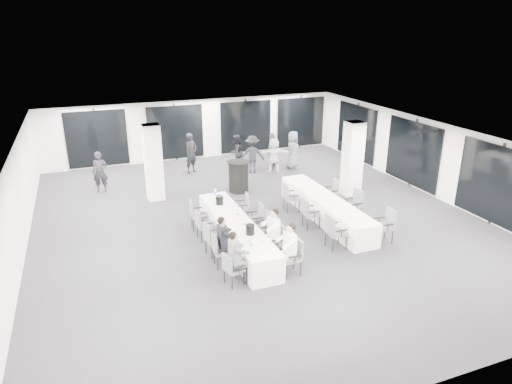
{
  "coord_description": "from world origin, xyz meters",
  "views": [
    {
      "loc": [
        -5.06,
        -12.93,
        6.16
      ],
      "look_at": [
        -0.12,
        -0.2,
        1.08
      ],
      "focal_mm": 32.0,
      "sensor_mm": 36.0,
      "label": 1
    }
  ],
  "objects_px": {
    "chair_main_right_far": "(243,205)",
    "standing_guest_h": "(354,156)",
    "banquet_table_main": "(236,233)",
    "chair_side_right_mid": "(354,203)",
    "chair_side_right_near": "(386,223)",
    "chair_main_left_far": "(196,213)",
    "standing_guest_e": "(293,148)",
    "ice_bucket_near": "(250,229)",
    "ice_bucket_far": "(219,200)",
    "cocktail_table": "(238,176)",
    "chair_main_left_near": "(232,267)",
    "chair_main_left_mid": "(212,237)",
    "chair_side_left_far": "(289,196)",
    "chair_side_left_near": "(334,230)",
    "banquet_table_side": "(325,208)",
    "chair_main_left_second": "(220,249)",
    "standing_guest_a": "(191,151)",
    "standing_guest_f": "(274,153)",
    "chair_side_right_far": "(332,191)",
    "chair_main_right_fourth": "(257,217)",
    "standing_guest_d": "(273,149)",
    "standing_guest_g": "(100,170)",
    "standing_guest_b": "(236,150)",
    "chair_side_left_mid": "(309,212)",
    "standing_guest_c": "(252,152)",
    "chair_main_right_second": "(277,239)",
    "chair_main_right_mid": "(265,226)",
    "chair_main_right_near": "(293,254)"
  },
  "relations": [
    {
      "from": "chair_main_right_far",
      "to": "standing_guest_h",
      "type": "height_order",
      "value": "standing_guest_h"
    },
    {
      "from": "standing_guest_a",
      "to": "standing_guest_h",
      "type": "distance_m",
      "value": 6.89
    },
    {
      "from": "chair_side_right_far",
      "to": "ice_bucket_near",
      "type": "height_order",
      "value": "ice_bucket_near"
    },
    {
      "from": "chair_side_left_mid",
      "to": "standing_guest_c",
      "type": "bearing_deg",
      "value": -177.7
    },
    {
      "from": "ice_bucket_near",
      "to": "ice_bucket_far",
      "type": "bearing_deg",
      "value": 93.29
    },
    {
      "from": "chair_side_left_mid",
      "to": "banquet_table_main",
      "type": "bearing_deg",
      "value": -77.83
    },
    {
      "from": "chair_main_right_near",
      "to": "standing_guest_f",
      "type": "bearing_deg",
      "value": -21.36
    },
    {
      "from": "standing_guest_h",
      "to": "chair_main_left_mid",
      "type": "bearing_deg",
      "value": 97.44
    },
    {
      "from": "chair_main_left_far",
      "to": "standing_guest_d",
      "type": "bearing_deg",
      "value": 141.69
    },
    {
      "from": "banquet_table_main",
      "to": "chair_main_left_far",
      "type": "bearing_deg",
      "value": 118.97
    },
    {
      "from": "chair_main_right_second",
      "to": "chair_main_right_fourth",
      "type": "relative_size",
      "value": 0.96
    },
    {
      "from": "cocktail_table",
      "to": "chair_main_right_mid",
      "type": "distance_m",
      "value": 4.52
    },
    {
      "from": "standing_guest_b",
      "to": "standing_guest_f",
      "type": "height_order",
      "value": "standing_guest_b"
    },
    {
      "from": "chair_side_right_near",
      "to": "standing_guest_b",
      "type": "height_order",
      "value": "standing_guest_b"
    },
    {
      "from": "chair_main_right_fourth",
      "to": "standing_guest_f",
      "type": "relative_size",
      "value": 0.57
    },
    {
      "from": "chair_side_right_near",
      "to": "chair_main_left_far",
      "type": "bearing_deg",
      "value": 67.08
    },
    {
      "from": "chair_main_left_far",
      "to": "standing_guest_b",
      "type": "relative_size",
      "value": 0.54
    },
    {
      "from": "cocktail_table",
      "to": "ice_bucket_far",
      "type": "xyz_separation_m",
      "value": [
        -1.62,
        -2.83,
        0.28
      ]
    },
    {
      "from": "standing_guest_e",
      "to": "ice_bucket_near",
      "type": "distance_m",
      "value": 8.62
    },
    {
      "from": "chair_main_left_second",
      "to": "banquet_table_side",
      "type": "bearing_deg",
      "value": 115.44
    },
    {
      "from": "standing_guest_f",
      "to": "standing_guest_g",
      "type": "bearing_deg",
      "value": 13.53
    },
    {
      "from": "chair_main_right_mid",
      "to": "ice_bucket_far",
      "type": "relative_size",
      "value": 3.45
    },
    {
      "from": "chair_main_left_second",
      "to": "standing_guest_d",
      "type": "height_order",
      "value": "standing_guest_d"
    },
    {
      "from": "standing_guest_a",
      "to": "standing_guest_f",
      "type": "height_order",
      "value": "standing_guest_a"
    },
    {
      "from": "standing_guest_b",
      "to": "chair_side_right_far",
      "type": "bearing_deg",
      "value": 72.98
    },
    {
      "from": "chair_main_left_mid",
      "to": "ice_bucket_far",
      "type": "bearing_deg",
      "value": 148.08
    },
    {
      "from": "chair_side_left_far",
      "to": "standing_guest_c",
      "type": "height_order",
      "value": "standing_guest_c"
    },
    {
      "from": "banquet_table_main",
      "to": "chair_side_right_mid",
      "type": "relative_size",
      "value": 4.8
    },
    {
      "from": "cocktail_table",
      "to": "chair_main_left_near",
      "type": "height_order",
      "value": "cocktail_table"
    },
    {
      "from": "chair_side_right_far",
      "to": "standing_guest_h",
      "type": "relative_size",
      "value": 0.45
    },
    {
      "from": "chair_main_left_mid",
      "to": "chair_main_right_second",
      "type": "xyz_separation_m",
      "value": [
        1.66,
        -0.71,
        -0.01
      ]
    },
    {
      "from": "standing_guest_d",
      "to": "ice_bucket_near",
      "type": "bearing_deg",
      "value": 17.16
    },
    {
      "from": "chair_side_left_mid",
      "to": "ice_bucket_far",
      "type": "height_order",
      "value": "ice_bucket_far"
    },
    {
      "from": "chair_side_left_far",
      "to": "chair_side_left_near",
      "type": "bearing_deg",
      "value": 7.53
    },
    {
      "from": "chair_side_left_mid",
      "to": "chair_side_right_mid",
      "type": "relative_size",
      "value": 0.93
    },
    {
      "from": "banquet_table_main",
      "to": "chair_side_right_far",
      "type": "distance_m",
      "value": 4.54
    },
    {
      "from": "chair_main_right_mid",
      "to": "chair_main_right_far",
      "type": "bearing_deg",
      "value": -1.66
    },
    {
      "from": "standing_guest_d",
      "to": "standing_guest_g",
      "type": "distance_m",
      "value": 7.27
    },
    {
      "from": "standing_guest_e",
      "to": "chair_main_left_second",
      "type": "bearing_deg",
      "value": 154.05
    },
    {
      "from": "standing_guest_g",
      "to": "standing_guest_h",
      "type": "distance_m",
      "value": 10.05
    },
    {
      "from": "chair_side_right_far",
      "to": "chair_main_right_fourth",
      "type": "bearing_deg",
      "value": 119.17
    },
    {
      "from": "standing_guest_h",
      "to": "ice_bucket_near",
      "type": "relative_size",
      "value": 7.49
    },
    {
      "from": "chair_main_left_mid",
      "to": "chair_side_right_near",
      "type": "bearing_deg",
      "value": 69.48
    },
    {
      "from": "ice_bucket_near",
      "to": "cocktail_table",
      "type": "bearing_deg",
      "value": 74.24
    },
    {
      "from": "banquet_table_side",
      "to": "chair_main_left_second",
      "type": "relative_size",
      "value": 5.39
    },
    {
      "from": "chair_side_right_mid",
      "to": "standing_guest_e",
      "type": "relative_size",
      "value": 0.55
    },
    {
      "from": "chair_main_right_far",
      "to": "standing_guest_e",
      "type": "relative_size",
      "value": 0.47
    },
    {
      "from": "chair_side_right_near",
      "to": "banquet_table_side",
      "type": "bearing_deg",
      "value": 28.65
    },
    {
      "from": "chair_main_right_far",
      "to": "standing_guest_f",
      "type": "bearing_deg",
      "value": -24.37
    },
    {
      "from": "chair_side_left_far",
      "to": "standing_guest_c",
      "type": "relative_size",
      "value": 0.54
    }
  ]
}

